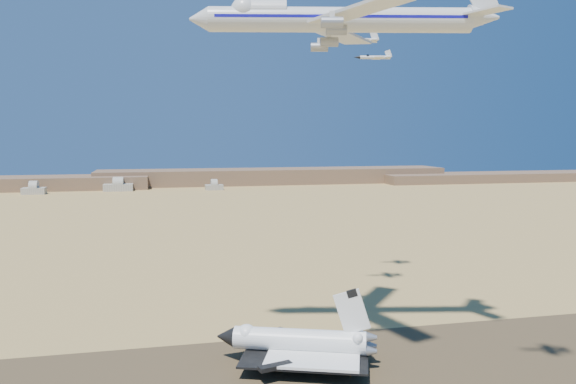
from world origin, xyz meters
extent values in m
plane|color=tan|center=(0.00, 0.00, 0.00)|extent=(1200.00, 1200.00, 0.00)
cube|color=brown|center=(0.00, 0.00, 0.03)|extent=(600.00, 50.00, 0.06)
cube|color=#7D6145|center=(120.00, 540.00, 9.00)|extent=(420.00, 60.00, 18.00)
cube|color=#7D6145|center=(400.00, 510.00, 5.50)|extent=(300.00, 60.00, 11.00)
cube|color=#A6A293|center=(-140.00, 470.00, 3.25)|extent=(22.00, 14.00, 6.50)
cube|color=#A6A293|center=(-60.00, 485.00, 3.75)|extent=(30.00, 15.00, 7.50)
cube|color=#A6A293|center=(40.00, 475.00, 2.75)|extent=(19.00, 12.50, 5.50)
cylinder|color=white|center=(19.49, 5.36, 6.26)|extent=(33.35, 17.05, 5.84)
cone|color=black|center=(1.67, 11.94, 6.26)|extent=(6.33, 6.84, 5.55)
sphere|color=white|center=(6.76, 10.06, 7.10)|extent=(5.43, 5.43, 5.43)
cube|color=white|center=(23.40, 3.91, 3.86)|extent=(30.21, 31.45, 0.94)
cube|color=black|center=(21.44, 4.63, 3.39)|extent=(38.05, 34.34, 0.52)
cube|color=white|center=(32.21, 0.66, 14.40)|extent=(9.33, 4.04, 12.02)
cylinder|color=gray|center=(6.76, 10.06, 1.67)|extent=(0.38, 0.38, 3.34)
cylinder|color=black|center=(6.76, 10.06, 0.57)|extent=(1.24, 0.84, 1.15)
cylinder|color=gray|center=(23.55, -1.71, 1.67)|extent=(0.38, 0.38, 3.34)
cylinder|color=black|center=(23.55, -1.71, 0.57)|extent=(1.24, 0.84, 1.15)
cylinder|color=gray|center=(27.17, 8.08, 1.67)|extent=(0.38, 0.38, 3.34)
cylinder|color=black|center=(27.17, 8.08, 0.57)|extent=(1.24, 0.84, 1.15)
cylinder|color=silver|center=(30.56, 7.22, 87.32)|extent=(65.41, 18.75, 6.16)
cone|color=silver|center=(-3.91, 14.04, 87.32)|extent=(5.92, 6.98, 6.16)
sphere|color=silver|center=(6.95, 11.89, 89.53)|extent=(6.35, 6.35, 6.35)
cube|color=silver|center=(29.46, -8.26, 86.17)|extent=(16.65, 30.15, 0.67)
cube|color=silver|center=(35.44, 21.96, 86.17)|extent=(24.96, 27.86, 0.67)
cube|color=silver|center=(63.35, -5.64, 88.28)|extent=(8.43, 11.73, 0.48)
cube|color=silver|center=(65.78, 6.63, 88.28)|extent=(10.96, 11.46, 0.48)
cylinder|color=gray|center=(26.99, -0.90, 83.28)|extent=(5.21, 3.39, 2.50)
cylinder|color=gray|center=(23.42, -9.03, 83.28)|extent=(5.21, 3.39, 2.50)
cylinder|color=gray|center=(30.36, 16.09, 83.28)|extent=(5.21, 3.39, 2.50)
cylinder|color=gray|center=(30.15, 24.97, 83.28)|extent=(5.21, 3.39, 2.50)
imported|color=#C35D0B|center=(29.98, -5.35, 0.85)|extent=(0.57, 0.67, 1.57)
imported|color=#C35D0B|center=(28.76, 0.14, 0.92)|extent=(0.92, 0.94, 1.72)
imported|color=#C35D0B|center=(25.29, -2.50, 0.95)|extent=(1.05, 1.16, 1.78)
cylinder|color=silver|center=(50.61, 50.01, 89.94)|extent=(12.57, 2.99, 1.46)
cone|color=black|center=(43.18, 50.94, 89.94)|extent=(2.85, 1.68, 1.35)
sphere|color=black|center=(47.52, 50.39, 90.46)|extent=(1.46, 1.46, 1.46)
cube|color=silver|center=(51.65, 49.88, 89.73)|extent=(4.65, 8.71, 0.26)
cube|color=silver|center=(55.77, 49.36, 89.94)|extent=(2.92, 5.44, 0.21)
cube|color=silver|center=(55.98, 49.34, 91.39)|extent=(3.15, 0.65, 3.52)
cylinder|color=silver|center=(65.49, 72.78, 87.85)|extent=(11.52, 3.43, 1.34)
cone|color=black|center=(58.72, 74.05, 87.85)|extent=(2.67, 1.68, 1.24)
sphere|color=black|center=(62.67, 73.31, 88.33)|extent=(1.34, 1.34, 1.34)
cube|color=silver|center=(66.43, 72.60, 87.66)|extent=(4.70, 8.13, 0.24)
cube|color=silver|center=(70.18, 71.90, 87.85)|extent=(2.95, 5.08, 0.19)
cube|color=silver|center=(70.37, 71.86, 89.19)|extent=(2.88, 0.77, 3.23)
camera|label=1|loc=(-13.49, -129.99, 58.62)|focal=35.00mm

